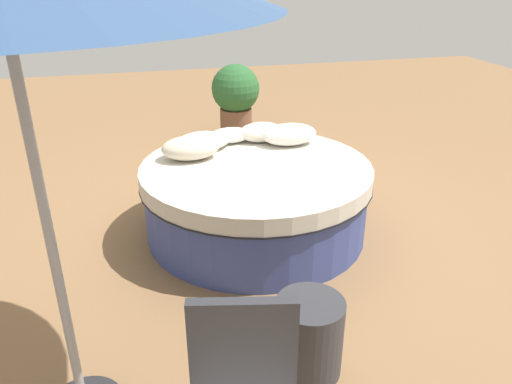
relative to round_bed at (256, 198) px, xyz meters
name	(u,v)px	position (x,y,z in m)	size (l,w,h in m)	color
ground_plane	(256,230)	(0.00, 0.00, -0.35)	(16.00, 16.00, 0.00)	olive
round_bed	(256,198)	(0.00, 0.00, 0.00)	(2.13, 2.13, 0.69)	#38478C
throw_pillow_0	(289,134)	(-0.46, -0.45, 0.44)	(0.56, 0.32, 0.22)	white
throw_pillow_1	(261,132)	(-0.21, -0.62, 0.43)	(0.46, 0.32, 0.19)	silver
throw_pillow_2	(231,135)	(0.09, -0.68, 0.41)	(0.43, 0.30, 0.14)	white
throw_pillow_3	(204,141)	(0.39, -0.56, 0.41)	(0.51, 0.40, 0.15)	silver
throw_pillow_4	(190,148)	(0.55, -0.30, 0.44)	(0.54, 0.35, 0.22)	beige
planter	(236,97)	(-0.41, -2.76, 0.26)	(0.68, 0.68, 1.07)	brown
side_table	(309,336)	(0.13, 1.81, -0.09)	(0.43, 0.43, 0.52)	#333338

